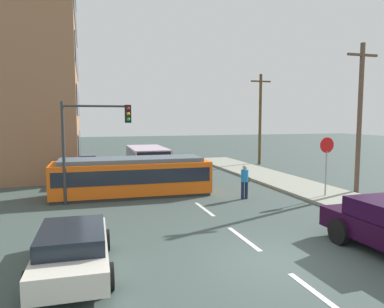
{
  "coord_description": "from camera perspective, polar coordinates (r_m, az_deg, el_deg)",
  "views": [
    {
      "loc": [
        -4.93,
        -8.45,
        3.95
      ],
      "look_at": [
        0.51,
        9.54,
        2.07
      ],
      "focal_mm": 33.45,
      "sensor_mm": 36.0,
      "label": 1
    }
  ],
  "objects": [
    {
      "name": "city_bus",
      "position": [
        26.34,
        -7.12,
        -0.64
      ],
      "size": [
        2.59,
        5.56,
        1.83
      ],
      "color": "#B7A6B6",
      "rests_on": "ground"
    },
    {
      "name": "traffic_light_mast",
      "position": [
        17.08,
        -15.6,
        3.45
      ],
      "size": [
        3.13,
        0.33,
        4.7
      ],
      "color": "#333333",
      "rests_on": "ground"
    },
    {
      "name": "utility_pole_mid",
      "position": [
        31.06,
        10.81,
        5.72
      ],
      "size": [
        1.8,
        0.24,
        7.64
      ],
      "color": "#503E20",
      "rests_on": "ground"
    },
    {
      "name": "lane_stripe_2",
      "position": [
        15.77,
        1.97,
        -8.77
      ],
      "size": [
        0.16,
        2.4,
        0.01
      ],
      "primitive_type": "cube",
      "color": "silver",
      "rests_on": "ground"
    },
    {
      "name": "parked_sedan_mid",
      "position": [
        22.44,
        -16.45,
        -3.04
      ],
      "size": [
        1.94,
        4.27,
        1.19
      ],
      "color": "black",
      "rests_on": "ground"
    },
    {
      "name": "lane_stripe_3",
      "position": [
        25.04,
        -5.27,
        -3.36
      ],
      "size": [
        0.16,
        2.4,
        0.01
      ],
      "primitive_type": "cube",
      "color": "silver",
      "rests_on": "ground"
    },
    {
      "name": "sidewalk_curb_right",
      "position": [
        19.01,
        21.9,
        -6.47
      ],
      "size": [
        3.2,
        36.0,
        0.14
      ],
      "primitive_type": "cube",
      "color": "gray",
      "rests_on": "ground"
    },
    {
      "name": "streetcar_tram",
      "position": [
        18.61,
        -9.58,
        -3.47
      ],
      "size": [
        7.94,
        2.74,
        1.94
      ],
      "color": "#EC5D13",
      "rests_on": "ground"
    },
    {
      "name": "lane_stripe_0",
      "position": [
        9.03,
        19.73,
        -20.55
      ],
      "size": [
        0.16,
        2.4,
        0.01
      ],
      "primitive_type": "cube",
      "color": "silver",
      "rests_on": "ground"
    },
    {
      "name": "utility_pole_near",
      "position": [
        20.46,
        25.17,
        5.48
      ],
      "size": [
        1.8,
        0.24,
        7.75
      ],
      "color": "brown",
      "rests_on": "ground"
    },
    {
      "name": "pedestrian_crossing",
      "position": [
        17.74,
        8.41,
        -4.1
      ],
      "size": [
        0.48,
        0.36,
        1.67
      ],
      "color": "#192040",
      "rests_on": "ground"
    },
    {
      "name": "parked_sedan_near",
      "position": [
        9.97,
        -18.48,
        -14.09
      ],
      "size": [
        2.03,
        4.32,
        1.19
      ],
      "color": "silver",
      "rests_on": "ground"
    },
    {
      "name": "stop_sign",
      "position": [
        18.72,
        20.67,
        -0.03
      ],
      "size": [
        0.76,
        0.07,
        2.88
      ],
      "color": "gray",
      "rests_on": "sidewalk_curb_right"
    },
    {
      "name": "lane_stripe_1",
      "position": [
        12.21,
        8.2,
        -13.19
      ],
      "size": [
        0.16,
        2.4,
        0.01
      ],
      "primitive_type": "cube",
      "color": "silver",
      "rests_on": "ground"
    },
    {
      "name": "ground_plane",
      "position": [
        19.5,
        -1.84,
        -5.96
      ],
      "size": [
        120.0,
        120.0,
        0.0
      ],
      "primitive_type": "plane",
      "color": "#3D4C48"
    },
    {
      "name": "lane_stripe_4",
      "position": [
        30.88,
        -7.51,
        -1.66
      ],
      "size": [
        0.16,
        2.4,
        0.01
      ],
      "primitive_type": "cube",
      "color": "silver",
      "rests_on": "ground"
    },
    {
      "name": "parked_sedan_far",
      "position": [
        28.6,
        -16.71,
        -1.19
      ],
      "size": [
        2.0,
        4.26,
        1.19
      ],
      "color": "navy",
      "rests_on": "ground"
    }
  ]
}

